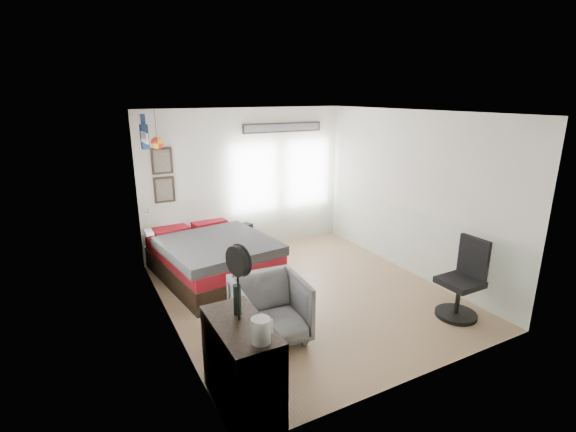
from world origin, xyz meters
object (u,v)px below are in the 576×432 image
bed (213,258)px  armchair (270,310)px  nightstand (245,244)px  task_chair (463,285)px  dresser (242,365)px

bed → armchair: armchair is taller
nightstand → bed: bearing=-139.2°
task_chair → armchair: bearing=163.4°
armchair → task_chair: bearing=-11.2°
nightstand → task_chair: (1.77, -3.43, 0.22)m
nightstand → armchair: bearing=-103.5°
bed → armchair: (0.06, -2.05, 0.05)m
dresser → task_chair: (3.28, 0.21, 0.00)m
dresser → nightstand: 3.95m
bed → dresser: (-0.68, -2.99, 0.11)m
nightstand → task_chair: task_chair is taller
dresser → task_chair: task_chair is taller
bed → dresser: 3.06m
dresser → nightstand: size_ratio=2.20×
armchair → nightstand: bearing=78.7°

